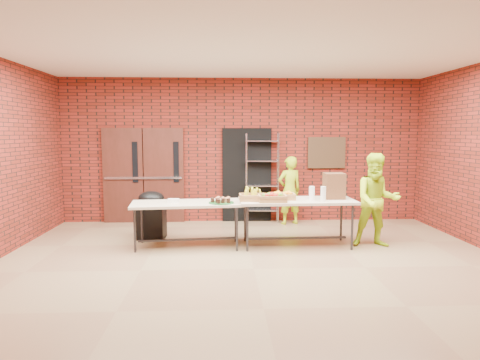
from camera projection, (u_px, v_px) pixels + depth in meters
name	position (u px, v px, depth m)	size (l,w,h in m)	color
room	(254.00, 160.00, 6.11)	(8.08, 7.08, 3.28)	#8E6E4C
double_doors	(144.00, 175.00, 9.49)	(1.78, 0.12, 2.10)	#481C14
dark_doorway	(247.00, 175.00, 9.61)	(1.10, 0.06, 2.10)	black
bronze_plaque	(327.00, 153.00, 9.62)	(0.85, 0.04, 0.70)	#392817
wire_rack	(262.00, 178.00, 9.49)	(0.73, 0.24, 1.98)	#AEADB4
table_left	(187.00, 206.00, 7.43)	(1.99, 0.98, 0.79)	#C0AE93
table_right	(297.00, 203.00, 7.51)	(2.03, 0.89, 0.83)	#C0AE93
basket_bananas	(252.00, 197.00, 7.40)	(0.45, 0.35, 0.14)	#A77643
basket_oranges	(282.00, 196.00, 7.53)	(0.44, 0.34, 0.14)	#A77643
basket_apples	(272.00, 198.00, 7.27)	(0.47, 0.37, 0.15)	#A77643
muffin_tray	(221.00, 200.00, 7.34)	(0.43, 0.43, 0.11)	#15501E
napkin_box	(174.00, 201.00, 7.42)	(0.19, 0.13, 0.06)	white
coffee_dispenser	(334.00, 186.00, 7.58)	(0.35, 0.31, 0.46)	brown
cup_stack_front	(312.00, 193.00, 7.42)	(0.08, 0.08, 0.24)	white
cup_stack_mid	(323.00, 194.00, 7.28)	(0.09, 0.09, 0.26)	white
cup_stack_back	(311.00, 193.00, 7.55)	(0.07, 0.07, 0.22)	white
covered_grill	(152.00, 215.00, 8.08)	(0.53, 0.45, 0.90)	black
volunteer_woman	(290.00, 190.00, 9.32)	(0.54, 0.36, 1.49)	#B0D818
volunteer_man	(377.00, 200.00, 7.46)	(0.80, 0.62, 1.64)	#B0D818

